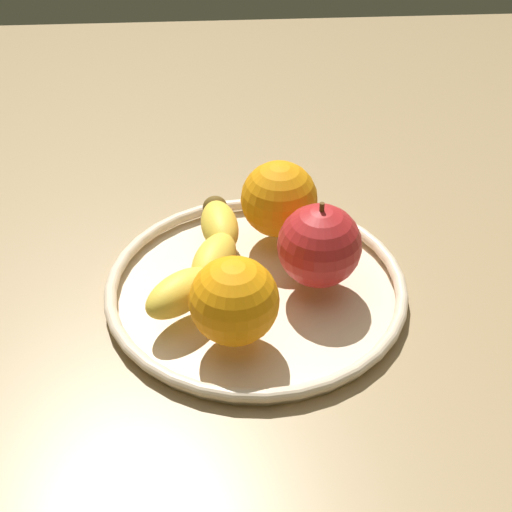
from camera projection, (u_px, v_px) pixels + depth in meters
ground_plane at (256, 310)px, 74.65cm from camera, size 140.97×140.97×4.00cm
fruit_bowl at (256, 288)px, 72.84cm from camera, size 28.84×28.84×1.80cm
banana at (206, 256)px, 72.30cm from camera, size 18.24×10.14×3.67cm
apple at (319, 244)px, 70.30cm from camera, size 7.87×7.87×8.67cm
orange_front_right at (234, 301)px, 64.24cm from camera, size 7.73×7.73×7.73cm
orange_front_left at (279, 199)px, 76.25cm from camera, size 7.75×7.75×7.75cm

